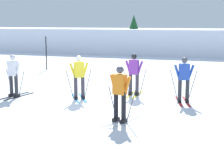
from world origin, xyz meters
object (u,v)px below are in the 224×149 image
object	(u,v)px
skier_orange	(120,93)
skier_purple	(134,73)
conifer_far_left	(134,30)
skier_blue	(184,78)
skier_white	(13,74)
trail_marker_pole	(46,53)
skier_yellow	(79,76)

from	to	relation	value
skier_orange	skier_purple	xyz separation A→B (m)	(-0.42, 3.73, 0.00)
skier_purple	conifer_far_left	xyz separation A→B (m)	(-4.04, 17.73, 1.26)
skier_blue	conifer_far_left	bearing A→B (deg)	108.28
skier_white	trail_marker_pole	xyz separation A→B (m)	(-2.35, 7.26, 0.12)
skier_orange	trail_marker_pole	bearing A→B (deg)	128.03
skier_yellow	conifer_far_left	distance (m)	19.15
skier_purple	trail_marker_pole	bearing A→B (deg)	140.83
skier_orange	skier_purple	bearing A→B (deg)	96.41
skier_yellow	skier_purple	xyz separation A→B (m)	(1.89, 1.26, -0.00)
skier_orange	skier_yellow	bearing A→B (deg)	133.09
skier_white	skier_orange	xyz separation A→B (m)	(4.95, -2.07, -0.00)
skier_blue	conifer_far_left	world-z (taller)	conifer_far_left
skier_blue	trail_marker_pole	world-z (taller)	trail_marker_pole
skier_orange	skier_blue	bearing A→B (deg)	61.68
skier_yellow	skier_blue	xyz separation A→B (m)	(3.93, 0.56, 0.00)
skier_blue	skier_white	bearing A→B (deg)	-171.73
skier_orange	trail_marker_pole	world-z (taller)	trail_marker_pole
skier_purple	trail_marker_pole	world-z (taller)	trail_marker_pole
trail_marker_pole	skier_purple	bearing A→B (deg)	-39.17
skier_white	trail_marker_pole	world-z (taller)	trail_marker_pole
skier_yellow	skier_orange	distance (m)	3.37
skier_blue	trail_marker_pole	distance (m)	10.93
skier_white	skier_yellow	xyz separation A→B (m)	(2.64, 0.40, 0.00)
skier_orange	trail_marker_pole	xyz separation A→B (m)	(-7.30, 9.33, 0.12)
skier_white	trail_marker_pole	bearing A→B (deg)	107.91
skier_yellow	skier_blue	world-z (taller)	same
skier_white	skier_purple	size ratio (longest dim) A/B	1.00
skier_orange	skier_purple	distance (m)	3.75
skier_blue	conifer_far_left	size ratio (longest dim) A/B	0.48
skier_purple	skier_yellow	bearing A→B (deg)	-146.20
skier_yellow	conifer_far_left	size ratio (longest dim) A/B	0.48
skier_purple	skier_blue	size ratio (longest dim) A/B	1.00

